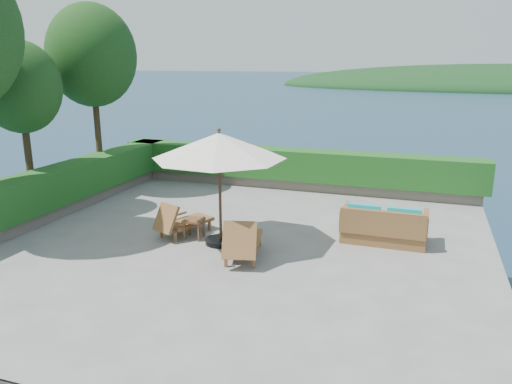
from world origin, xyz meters
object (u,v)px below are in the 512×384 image
(lounge_left, at_px, (181,221))
(side_table, at_px, (194,223))
(wicker_loveseat, at_px, (384,227))
(lounge_right, at_px, (243,241))
(patio_umbrella, at_px, (219,147))

(lounge_left, height_order, side_table, lounge_left)
(side_table, xyz_separation_m, wicker_loveseat, (4.45, 1.23, -0.03))
(lounge_left, distance_m, lounge_right, 2.22)
(lounge_left, relative_size, wicker_loveseat, 0.82)
(side_table, bearing_deg, lounge_left, 162.29)
(side_table, bearing_deg, patio_umbrella, -8.25)
(patio_umbrella, bearing_deg, lounge_left, 168.36)
(side_table, height_order, wicker_loveseat, wicker_loveseat)
(patio_umbrella, height_order, side_table, patio_umbrella)
(wicker_loveseat, bearing_deg, lounge_left, -166.68)
(lounge_right, distance_m, wicker_loveseat, 3.53)
(side_table, distance_m, wicker_loveseat, 4.62)
(lounge_left, distance_m, wicker_loveseat, 4.99)
(lounge_left, relative_size, side_table, 3.25)
(patio_umbrella, xyz_separation_m, lounge_left, (-1.18, 0.24, -1.99))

